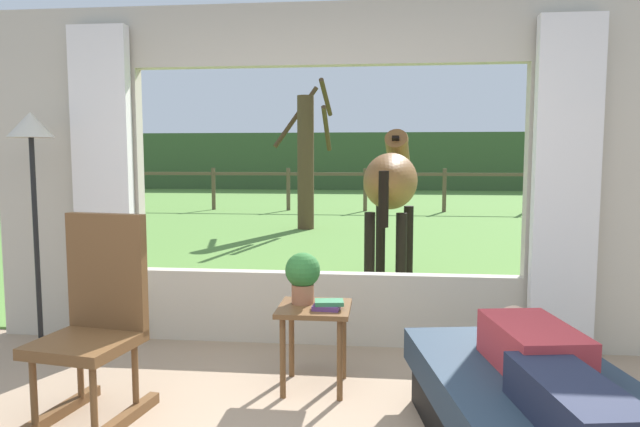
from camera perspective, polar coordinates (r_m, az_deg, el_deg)
back_wall_with_window at (r=4.36m, az=0.64°, el=3.21°), size 5.20×0.12×2.55m
curtain_panel_left at (r=4.70m, az=-20.55°, el=2.43°), size 0.44×0.10×2.40m
curtain_panel_right at (r=4.39m, az=23.01°, el=2.13°), size 0.44×0.10×2.40m
outdoor_pasture_lawn at (r=15.30m, az=4.50°, el=0.33°), size 36.00×21.68×0.02m
distant_hill_ridge at (r=25.08m, az=5.15°, el=5.14°), size 36.00×2.00×2.40m
recliner_sofa at (r=2.98m, az=20.72°, el=-18.83°), size 1.16×1.82×0.42m
reclining_person at (r=2.83m, az=21.20°, el=-13.62°), size 0.43×1.44×0.22m
rocking_chair at (r=3.44m, az=-21.17°, el=-9.72°), size 0.57×0.75×1.12m
side_table at (r=3.62m, az=-0.55°, el=-10.53°), size 0.44×0.44×0.52m
potted_plant at (r=3.62m, az=-1.71°, el=-6.02°), size 0.22×0.22×0.32m
book_stack at (r=3.52m, az=0.77°, el=-8.99°), size 0.19×0.15×0.05m
floor_lamp_left at (r=4.61m, az=-26.48°, el=4.76°), size 0.32×0.32×1.75m
horse at (r=6.32m, az=7.08°, el=3.09°), size 0.72×1.81×1.73m
pasture_tree at (r=11.21m, az=-1.34°, el=5.50°), size 1.17×1.28×2.83m
pasture_fence_line at (r=14.89m, az=4.49°, el=3.02°), size 16.10×0.10×1.10m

